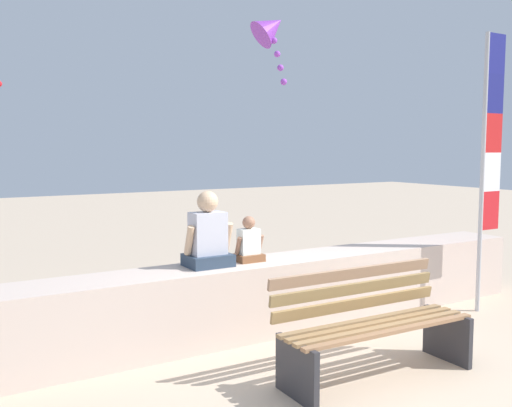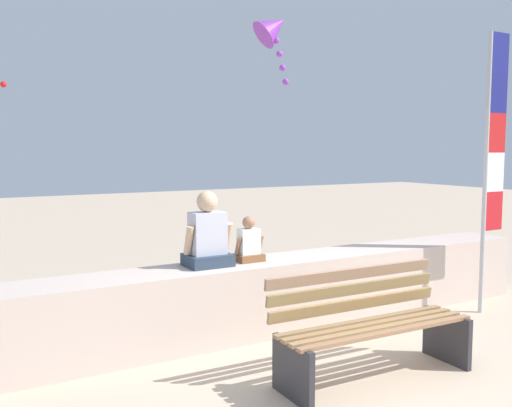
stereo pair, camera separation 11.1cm
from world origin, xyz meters
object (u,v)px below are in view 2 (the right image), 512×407
park_bench (370,327)px  person_child (249,244)px  kite_purple (274,29)px  person_adult (208,237)px  flag_banner (492,151)px

park_bench → person_child: bearing=102.2°
person_child → park_bench: bearing=-77.8°
person_child → kite_purple: (1.05, 1.22, 2.49)m
person_adult → kite_purple: size_ratio=0.73×
person_child → flag_banner: size_ratio=0.15×
person_child → flag_banner: (2.80, -0.73, 0.95)m
person_adult → flag_banner: size_ratio=0.23×
person_child → kite_purple: size_ratio=0.46×
flag_banner → kite_purple: 3.04m
park_bench → kite_purple: size_ratio=1.73×
person_adult → person_child: bearing=0.0°
person_adult → kite_purple: 3.07m
flag_banner → park_bench: bearing=-162.7°
park_bench → person_adult: 1.80m
flag_banner → kite_purple: size_ratio=3.15×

